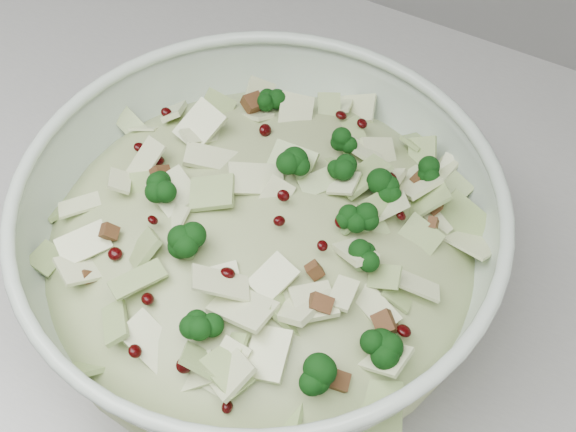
# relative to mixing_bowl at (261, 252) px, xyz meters

# --- Properties ---
(mixing_bowl) EXTENTS (0.42, 0.42, 0.13)m
(mixing_bowl) POSITION_rel_mixing_bowl_xyz_m (0.00, 0.00, 0.00)
(mixing_bowl) COLOR silver
(mixing_bowl) RESTS_ON counter
(salad) EXTENTS (0.40, 0.40, 0.13)m
(salad) POSITION_rel_mixing_bowl_xyz_m (0.00, 0.00, 0.02)
(salad) COLOR #A5B47B
(salad) RESTS_ON mixing_bowl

